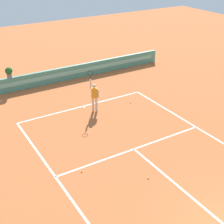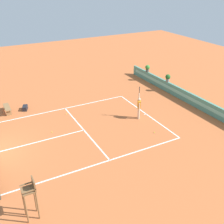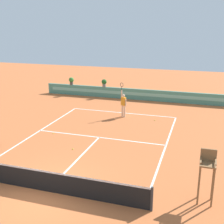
{
  "view_description": "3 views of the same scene",
  "coord_description": "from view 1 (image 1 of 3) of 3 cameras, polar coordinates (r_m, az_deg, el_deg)",
  "views": [
    {
      "loc": [
        -7.82,
        -4.37,
        8.93
      ],
      "look_at": [
        0.12,
        8.67,
        1.0
      ],
      "focal_mm": 52.31,
      "sensor_mm": 36.0,
      "label": 1
    },
    {
      "loc": [
        16.2,
        0.15,
        10.16
      ],
      "look_at": [
        0.12,
        8.67,
        1.0
      ],
      "focal_mm": 43.87,
      "sensor_mm": 36.0,
      "label": 2
    },
    {
      "loc": [
        5.87,
        -9.46,
        6.69
      ],
      "look_at": [
        0.12,
        8.67,
        1.0
      ],
      "focal_mm": 47.09,
      "sensor_mm": 36.0,
      "label": 3
    }
  ],
  "objects": [
    {
      "name": "potted_plant_left",
      "position": [
        22.58,
        -17.58,
        6.7
      ],
      "size": [
        0.48,
        0.48,
        0.72
      ],
      "color": "gray",
      "rests_on": "back_wall_barrier"
    },
    {
      "name": "tennis_ball_near_baseline",
      "position": [
        14.25,
        6.36,
        -11.39
      ],
      "size": [
        0.07,
        0.07,
        0.07
      ],
      "primitive_type": "sphere",
      "color": "#CCE033",
      "rests_on": "ground"
    },
    {
      "name": "court_lines",
      "position": [
        16.24,
        3.23,
        -5.94
      ],
      "size": [
        8.32,
        11.94,
        0.01
      ],
      "color": "white",
      "rests_on": "ground"
    },
    {
      "name": "tennis_ball_mid_court",
      "position": [
        20.46,
        3.23,
        1.63
      ],
      "size": [
        0.07,
        0.07,
        0.07
      ],
      "primitive_type": "sphere",
      "color": "#CCE033",
      "rests_on": "ground"
    },
    {
      "name": "tennis_player",
      "position": [
        19.04,
        -3.11,
        2.95
      ],
      "size": [
        0.56,
        0.36,
        2.58
      ],
      "color": "beige",
      "rests_on": "ground"
    },
    {
      "name": "back_wall_barrier",
      "position": [
        23.73,
        -10.06,
        6.21
      ],
      "size": [
        18.0,
        0.21,
        1.0
      ],
      "color": "#4C8E7A",
      "rests_on": "ground"
    },
    {
      "name": "tennis_ball_by_sideline",
      "position": [
        14.58,
        -5.33,
        -10.31
      ],
      "size": [
        0.07,
        0.07,
        0.07
      ],
      "primitive_type": "sphere",
      "color": "#CCE033",
      "rests_on": "ground"
    },
    {
      "name": "ground_plane",
      "position": [
        15.76,
        4.71,
        -7.17
      ],
      "size": [
        60.0,
        60.0,
        0.0
      ],
      "primitive_type": "plane",
      "color": "#BC6033"
    }
  ]
}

